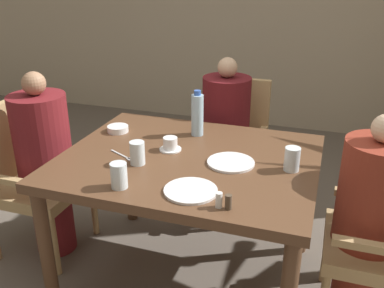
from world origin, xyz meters
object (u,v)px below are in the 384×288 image
Objects in this scene: plate_main_left at (191,191)px; diner_in_far_chair at (225,137)px; diner_in_left_chair at (46,164)px; teacup_with_saucer at (170,145)px; water_bottle at (197,114)px; glass_tall_near at (292,159)px; plate_main_right at (231,162)px; glass_tall_far at (119,175)px; bowl_small at (118,129)px; chair_far_side at (230,139)px; diner_in_right_chair at (369,222)px; chair_left_side at (28,173)px; glass_tall_mid at (137,153)px.

diner_in_far_chair is at bearing 96.47° from plate_main_left.
teacup_with_saucer is (0.77, 0.05, 0.21)m from diner_in_left_chair.
glass_tall_near is (0.57, -0.29, -0.06)m from water_bottle.
glass_tall_far is (-0.41, -0.39, 0.05)m from plate_main_right.
teacup_with_saucer is 0.95× the size of bowl_small.
glass_tall_near is (0.63, -0.04, 0.03)m from teacup_with_saucer.
water_bottle is (-0.05, -0.60, 0.38)m from chair_far_side.
diner_in_far_chair is 1.03× the size of diner_in_right_chair.
diner_in_right_chair reaches higher than plate_main_left.
chair_left_side is 0.96m from teacup_with_saucer.
teacup_with_saucer is at bearing -97.98° from chair_far_side.
diner_in_left_chair is 9.80× the size of teacup_with_saucer.
plate_main_right is at bearing -10.02° from teacup_with_saucer.
teacup_with_saucer is at bearing 81.91° from glass_tall_far.
glass_tall_mid reaches higher than teacup_with_saucer.
glass_tall_mid is (-0.43, -0.15, 0.05)m from plate_main_right.
diner_in_left_chair is 9.82× the size of glass_tall_near.
glass_tall_mid is (-0.16, -0.46, -0.06)m from water_bottle.
diner_in_far_chair reaches higher than chair_far_side.
glass_tall_far is at bearing -83.74° from glass_tall_mid.
plate_main_left is 2.02× the size of glass_tall_mid.
chair_left_side is at bearing -162.69° from water_bottle.
glass_tall_near is at bearing 42.29° from plate_main_left.
diner_in_right_chair is at bearing -17.91° from water_bottle.
plate_main_left and plate_main_right have the same top height.
diner_in_left_chair is 1.09m from plate_main_left.
glass_tall_mid is at bearing 151.42° from plate_main_left.
glass_tall_mid is 1.00× the size of glass_tall_far.
diner_in_right_chair is at bearing 20.46° from glass_tall_far.
diner_in_left_chair reaches higher than glass_tall_near.
diner_in_far_chair is 0.56m from water_bottle.
diner_in_right_chair reaches higher than chair_left_side.
diner_in_far_chair reaches higher than glass_tall_far.
chair_left_side is at bearing 163.57° from plate_main_left.
diner_in_far_chair is 4.80× the size of plate_main_left.
diner_in_left_chair is 1.04× the size of diner_in_right_chair.
water_bottle reaches higher than glass_tall_near.
water_bottle is at bearing 75.18° from teacup_with_saucer.
plate_main_right is 0.46m from glass_tall_mid.
plate_main_right is at bearing -74.01° from diner_in_far_chair.
chair_left_side is 0.85× the size of diner_in_right_chair.
diner_in_right_chair is 9.39× the size of glass_tall_far.
bowl_small is at bearing -167.31° from water_bottle.
diner_in_right_chair reaches higher than chair_far_side.
diner_in_right_chair is at bearing -1.69° from glass_tall_near.
chair_far_side is 7.53× the size of bowl_small.
chair_left_side is at bearing -179.59° from glass_tall_near.
bowl_small is at bearing 21.17° from chair_left_side.
diner_in_right_chair is at bearing 24.03° from plate_main_left.
chair_far_side is at bearing 95.75° from plate_main_left.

